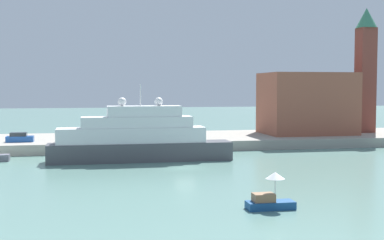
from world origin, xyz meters
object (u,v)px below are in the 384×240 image
(person_figure, at_px, (59,137))
(mooring_bollard, at_px, (172,139))
(large_yacht, at_px, (138,139))
(bell_tower, at_px, (366,65))
(parked_car, at_px, (20,138))
(small_motorboat, at_px, (270,197))
(harbor_building, at_px, (307,103))

(person_figure, height_order, mooring_bollard, person_figure)
(mooring_bollard, bearing_deg, large_yacht, -122.05)
(bell_tower, xyz_separation_m, mooring_bollard, (-38.70, -9.39, -12.38))
(parked_car, xyz_separation_m, mooring_bollard, (23.74, -3.56, -0.28))
(large_yacht, distance_m, small_motorboat, 32.00)
(person_figure, bearing_deg, large_yacht, -48.28)
(harbor_building, relative_size, parked_car, 3.80)
(small_motorboat, xyz_separation_m, harbor_building, (24.68, 49.57, 6.22))
(bell_tower, height_order, parked_car, bell_tower)
(large_yacht, xyz_separation_m, bell_tower, (45.08, 19.58, 11.30))
(large_yacht, distance_m, mooring_bollard, 12.07)
(large_yacht, bearing_deg, mooring_bollard, 57.95)
(large_yacht, distance_m, person_figure, 17.05)
(person_figure, bearing_deg, mooring_bollard, -8.12)
(large_yacht, xyz_separation_m, person_figure, (-11.34, 12.72, -0.66))
(large_yacht, bearing_deg, parked_car, 141.63)
(large_yacht, relative_size, bell_tower, 1.07)
(small_motorboat, bearing_deg, bell_tower, 53.84)
(bell_tower, bearing_deg, small_motorboat, -126.16)
(small_motorboat, bearing_deg, mooring_bollard, 92.57)
(small_motorboat, xyz_separation_m, person_figure, (-19.56, 43.57, 1.39))
(parked_car, bearing_deg, person_figure, -9.71)
(small_motorboat, distance_m, mooring_bollard, 41.10)
(large_yacht, xyz_separation_m, small_motorboat, (8.22, -30.86, -2.05))
(harbor_building, bearing_deg, person_figure, -172.28)
(harbor_building, xyz_separation_m, bell_tower, (12.18, 0.87, 7.13))
(small_motorboat, height_order, parked_car, small_motorboat)
(large_yacht, height_order, parked_car, large_yacht)
(bell_tower, height_order, mooring_bollard, bell_tower)
(small_motorboat, bearing_deg, harbor_building, 63.53)
(harbor_building, xyz_separation_m, mooring_bollard, (-26.53, -8.53, -5.26))
(harbor_building, relative_size, bell_tower, 0.67)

